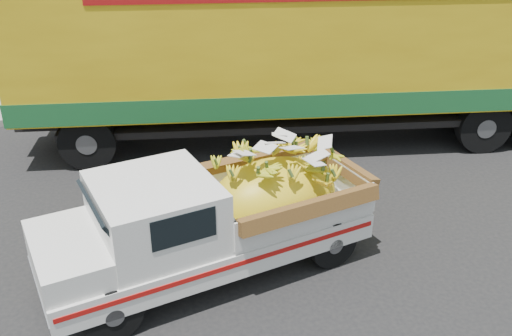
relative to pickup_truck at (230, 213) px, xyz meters
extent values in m
plane|color=black|center=(0.55, -0.87, -0.86)|extent=(100.00, 100.00, 0.00)
cube|color=gray|center=(0.55, 6.62, -0.79)|extent=(60.00, 0.25, 0.15)
cube|color=gray|center=(0.55, 8.72, -0.79)|extent=(60.00, 4.00, 0.14)
cylinder|color=black|center=(-1.68, -1.16, -0.49)|extent=(0.77, 0.39, 0.74)
cylinder|color=black|center=(-2.03, 0.21, -0.49)|extent=(0.77, 0.39, 0.74)
cylinder|color=black|center=(1.42, -0.37, -0.49)|extent=(0.77, 0.39, 0.74)
cylinder|color=black|center=(1.07, 1.01, -0.49)|extent=(0.77, 0.39, 0.74)
cube|color=silver|center=(-0.35, -0.09, -0.32)|extent=(4.83, 2.73, 0.38)
cube|color=#A50F0C|center=(-0.15, -0.89, -0.26)|extent=(4.34, 1.12, 0.07)
cube|color=silver|center=(-2.53, -0.65, -0.42)|extent=(0.50, 1.59, 0.14)
cube|color=silver|center=(-2.16, -0.55, 0.04)|extent=(1.18, 1.71, 0.35)
cube|color=silver|center=(-1.03, -0.26, 0.30)|extent=(1.85, 1.91, 0.87)
cube|color=black|center=(-0.74, -1.01, 0.47)|extent=(0.81, 0.21, 0.41)
cube|color=silver|center=(0.78, 0.20, 0.11)|extent=(2.57, 2.15, 0.50)
ellipsoid|color=yellow|center=(0.68, 0.18, 0.01)|extent=(2.29, 1.78, 1.24)
cylinder|color=black|center=(7.33, 4.51, -0.31)|extent=(1.13, 0.47, 1.10)
cylinder|color=black|center=(5.87, 2.70, -0.31)|extent=(1.13, 0.47, 1.10)
cylinder|color=black|center=(6.14, 4.68, -0.31)|extent=(1.13, 0.47, 1.10)
cylinder|color=black|center=(-2.06, 3.80, -0.31)|extent=(1.13, 0.47, 1.10)
cylinder|color=black|center=(-1.78, 5.78, -0.31)|extent=(1.13, 0.47, 1.10)
cube|color=black|center=(2.54, 4.17, -0.08)|extent=(12.02, 2.65, 0.36)
cube|color=gold|center=(2.54, 4.17, 1.52)|extent=(11.99, 4.10, 2.84)
cube|color=#175126|center=(2.54, 4.17, 0.35)|extent=(12.05, 4.13, 0.45)
camera|label=1|loc=(-1.27, -6.81, 4.13)|focal=40.00mm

